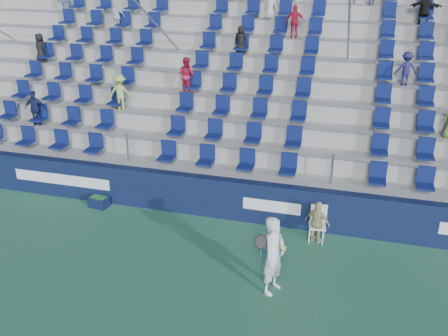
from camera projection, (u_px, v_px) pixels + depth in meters
The scene contains 7 objects.
ground at pixel (184, 281), 11.64m from camera, with size 70.00×70.00×0.00m, color #2E6B4B.
sponsor_wall at pixel (221, 198), 14.16m from camera, with size 24.00×0.32×1.20m.
grandstand at pixel (258, 97), 18.02m from camera, with size 24.00×8.17×6.63m.
tennis_player at pixel (274, 255), 10.93m from camera, with size 0.73×0.79×1.88m.
line_judge_chair at pixel (318, 221), 13.07m from camera, with size 0.49×0.50×0.98m.
line_judge at pixel (317, 222), 12.92m from camera, with size 0.69×0.29×1.18m, color tan.
ball_bin at pixel (99, 201), 14.87m from camera, with size 0.62×0.45×0.32m.
Camera 1 is at (3.42, -8.97, 7.15)m, focal length 40.00 mm.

